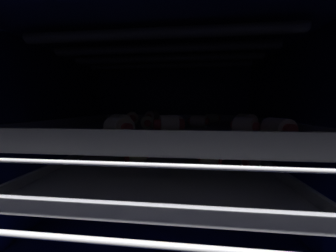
{
  "coord_description": "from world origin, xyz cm",
  "views": [
    {
      "loc": [
        4.39,
        -36.37,
        25.56
      ],
      "look_at": [
        0.0,
        10.22,
        20.18
      ],
      "focal_mm": 17.46,
      "sensor_mm": 36.0,
      "label": 1
    }
  ],
  "objects": [
    {
      "name": "pig_in_blanket_lower_0",
      "position": [
        -15.67,
        7.88,
        13.99
      ],
      "size": [
        5.7,
        3.12,
        3.11
      ],
      "rotation": [
        0.0,
        0.0,
        4.72
      ],
      "color": "beige",
      "rests_on": "baking_tray_lower"
    },
    {
      "name": "pig_in_blanket_lower_9",
      "position": [
        -2.22,
        12.01,
        13.7
      ],
      "size": [
        3.83,
        4.93,
        2.53
      ],
      "rotation": [
        0.0,
        0.0,
        3.66
      ],
      "color": "beige",
      "rests_on": "baking_tray_lower"
    },
    {
      "name": "pig_in_blanket_lower_4",
      "position": [
        19.32,
        -0.1,
        13.74
      ],
      "size": [
        4.39,
        3.89,
        2.61
      ],
      "rotation": [
        0.0,
        0.0,
        2.14
      ],
      "color": "beige",
      "rests_on": "baking_tray_lower"
    },
    {
      "name": "pig_in_blanket_upper_9",
      "position": [
        -5.52,
        14.93,
        22.71
      ],
      "size": [
        4.22,
        5.7,
        3.32
      ],
      "rotation": [
        0.0,
        0.0,
        5.99
      ],
      "color": "beige",
      "rests_on": "baking_tray_upper"
    },
    {
      "name": "pig_in_blanket_upper_5",
      "position": [
        14.5,
        -8.45,
        22.49
      ],
      "size": [
        4.16,
        4.15,
        2.88
      ],
      "rotation": [
        0.0,
        0.0,
        3.98
      ],
      "color": "beige",
      "rests_on": "baking_tray_upper"
    },
    {
      "name": "baking_tray_upper",
      "position": [
        0.0,
        0.0,
        20.69
      ],
      "size": [
        45.76,
        37.58,
        3.07
      ],
      "color": "gray",
      "rests_on": "oven_rack_upper"
    },
    {
      "name": "pig_in_blanket_upper_4",
      "position": [
        18.3,
        -11.07,
        22.52
      ],
      "size": [
        3.6,
        5.42,
        2.95
      ],
      "rotation": [
        0.0,
        0.0,
        3.34
      ],
      "color": "beige",
      "rests_on": "baking_tray_upper"
    },
    {
      "name": "pig_in_blanket_upper_11",
      "position": [
        -3.24,
        -2.6,
        22.4
      ],
      "size": [
        3.36,
        4.63,
        2.7
      ],
      "rotation": [
        0.0,
        0.0,
        3.41
      ],
      "color": "beige",
      "rests_on": "baking_tray_upper"
    },
    {
      "name": "ground_plane",
      "position": [
        0.0,
        0.0,
        -0.6
      ],
      "size": [
        57.14,
        49.71,
        1.2
      ],
      "primitive_type": "cube",
      "color": "#0C1138"
    },
    {
      "name": "pig_in_blanket_upper_7",
      "position": [
        -5.0,
        -13.36,
        22.62
      ],
      "size": [
        4.97,
        4.75,
        3.15
      ],
      "rotation": [
        0.0,
        0.0,
        4.03
      ],
      "color": "beige",
      "rests_on": "baking_tray_upper"
    },
    {
      "name": "pig_in_blanket_upper_1",
      "position": [
        2.41,
        -4.55,
        22.55
      ],
      "size": [
        4.38,
        5.21,
        3.01
      ],
      "rotation": [
        0.0,
        0.0,
        0.53
      ],
      "color": "beige",
      "rests_on": "baking_tray_upper"
    },
    {
      "name": "oven_wall_back",
      "position": [
        0.0,
        24.26,
        19.5
      ],
      "size": [
        57.14,
        1.2,
        38.99
      ],
      "primitive_type": "cube",
      "color": "#0C1138",
      "rests_on": "ground_plane"
    },
    {
      "name": "oven_ceiling",
      "position": [
        0.0,
        0.0,
        39.59
      ],
      "size": [
        57.14,
        49.71,
        1.2
      ],
      "primitive_type": "cube",
      "color": "#0C1138"
    },
    {
      "name": "pig_in_blanket_lower_6",
      "position": [
        14.47,
        4.88,
        13.94
      ],
      "size": [
        5.4,
        4.28,
        3.02
      ],
      "rotation": [
        0.0,
        0.0,
        1.96
      ],
      "color": "beige",
      "rests_on": "baking_tray_lower"
    },
    {
      "name": "pig_in_blanket_lower_2",
      "position": [
        10.49,
        -0.25,
        14.06
      ],
      "size": [
        5.34,
        4.21,
        3.25
      ],
      "rotation": [
        0.0,
        0.0,
        4.4
      ],
      "color": "beige",
      "rests_on": "baking_tray_lower"
    },
    {
      "name": "oven_rack_upper",
      "position": [
        0.0,
        -0.0,
        19.71
      ],
      "size": [
        52.0,
        46.37,
        0.5
      ],
      "color": "#B7B7BC"
    },
    {
      "name": "oven_wall_left",
      "position": [
        -27.97,
        0.0,
        19.5
      ],
      "size": [
        1.2,
        47.31,
        38.99
      ],
      "primitive_type": "cube",
      "color": "#0C1138",
      "rests_on": "ground_plane"
    },
    {
      "name": "pig_in_blanket_upper_8",
      "position": [
        -7.42,
        -6.88,
        22.67
      ],
      "size": [
        4.62,
        4.62,
        3.25
      ],
      "rotation": [
        0.0,
        0.0,
        4.0
      ],
      "color": "beige",
      "rests_on": "baking_tray_upper"
    },
    {
      "name": "baking_tray_lower",
      "position": [
        0.0,
        0.0,
        12.29
      ],
      "size": [
        45.76,
        37.58,
        2.28
      ],
      "color": "gray",
      "rests_on": "oven_rack_lower"
    },
    {
      "name": "pig_in_blanket_upper_6",
      "position": [
        17.29,
        -1.31,
        22.64
      ],
      "size": [
        4.08,
        4.88,
        3.19
      ],
      "rotation": [
        0.0,
        0.0,
        0.33
      ],
      "color": "beige",
      "rests_on": "baking_tray_upper"
    },
    {
      "name": "pig_in_blanket_upper_2",
      "position": [
        -9.27,
        6.13,
        22.7
      ],
      "size": [
        4.07,
        5.23,
        3.31
      ],
      "rotation": [
        0.0,
        0.0,
        0.32
      ],
      "color": "beige",
      "rests_on": "baking_tray_upper"
    },
    {
      "name": "pig_in_blanket_lower_1",
      "position": [
        10.53,
        3.95,
        13.73
      ],
      "size": [
        3.34,
        5.67,
        2.59
      ],
      "rotation": [
        0.0,
        0.0,
        2.87
      ],
      "color": "beige",
      "rests_on": "baking_tray_lower"
    },
    {
      "name": "pig_in_blanket_lower_7",
      "position": [
        -6.57,
        0.53,
        13.7
      ],
      "size": [
        5.45,
        4.75,
        2.54
      ],
      "rotation": [
        0.0,
        0.0,
        5.38
      ],
      "color": "beige",
      "rests_on": "baking_tray_lower"
    },
    {
      "name": "pig_in_blanket_lower_5",
      "position": [
        -13.56,
        11.74,
        13.66
      ],
      "size": [
        5.24,
        2.76,
        2.46
      ],
      "rotation": [
        0.0,
        0.0,
        1.66
      ],
      "color": "beige",
      "rests_on": "baking_tray_lower"
    },
    {
      "name": "pig_in_blanket_upper_3",
      "position": [
        12.95,
        13.94,
        22.3
      ],
      "size": [
        5.26,
        3.4,
        2.51
      ],
      "rotation": [
        0.0,
        0.0,
        1.89
      ],
      "color": "beige",
      "rests_on": "baking_tray_upper"
    },
    {
      "name": "pig_in_blanket_upper_10",
      "position": [
        7.92,
        1.54,
        22.37
      ],
      "size": [
        5.01,
        3.74,
        2.64
      ],
      "rotation": [
        0.0,
        0.0,
        1.18
      ],
      "color": "beige",
      "rests_on": "baking_tray_upper"
    },
    {
      "name": "pig_in_blanket_upper_0",
      "position": [
        1.91,
        -8.77,
        22.64
      ],
      "size": [
        5.54,
        3.9,
        3.2
      ],
      "rotation": [
        0.0,
        0.0,
        1.85
      ],
      "color": "beige",
      "rests_on": "baking_tray_upper"
    },
    {
      "name": "pig_in_blanket_lower_3",
      "position": [
        4.01,
        11.13,
        13.97
      ],
      "size": [
        5.54,
        4.34,
        3.07
      ],
      "rotation": [
        0.0,
        0.0,
        2.11
      ],
      "color": "beige",
      "rests_on": "baking_tray_lower"
    },
    {
      "name": "oven_rack_lower",
      "position": [
        0.0,
        0.0,
        11.44
      ],
      "size": [
        52.17,
        46.37,
        0.67
      ],
      "color": "#B7B7BC"
    },
    {
      "name": "oven_wall_right",
      "position": [
        27.97,
        0.0,
        19.5
      ],
      "size": [
        1.2,
        47.31,
        38.99
      ],
      "primitive_type": "cube",
      "color": "#0C1138",
      "rests_on": "ground_plane"
    },
    {
      "name": "pig_in_blanket_lower_8",
      "position": [
        -11.5,
        6.56,
        14.1
      ],
      "size": [
        6.36,
        4.79,
        3.34
      ],
      "rotation": [
        0.0,
        0.0,
        4.26
      ],
      "color": "beige",
      "rests_on": "baking_tray_lower"
    },
    {
      "name": "heating_element",
      "position": [
        0.0,
        0.0,
        37.02
      ],
      "size": [
        43.79,
        21.22,
        1.71
      ],
      "color": "#333338"
    }
  ]
}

